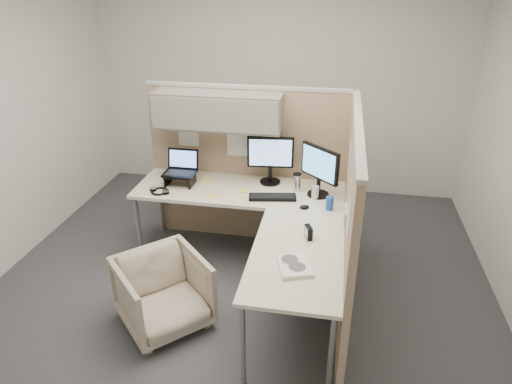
% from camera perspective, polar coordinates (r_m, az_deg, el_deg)
% --- Properties ---
extents(ground, '(4.50, 4.50, 0.00)m').
position_cam_1_polar(ground, '(4.24, -1.98, -11.76)').
color(ground, '#36363B').
rests_on(ground, ground).
extents(partition_back, '(2.00, 0.36, 1.63)m').
position_cam_1_polar(partition_back, '(4.47, -2.66, 6.37)').
color(partition_back, tan).
rests_on(partition_back, ground).
extents(partition_right, '(0.07, 2.03, 1.63)m').
position_cam_1_polar(partition_right, '(3.67, 11.49, -3.56)').
color(partition_right, tan).
rests_on(partition_right, ground).
extents(desk, '(2.00, 1.98, 0.73)m').
position_cam_1_polar(desk, '(3.95, 0.03, -2.93)').
color(desk, beige).
rests_on(desk, ground).
extents(office_chair, '(0.87, 0.87, 0.65)m').
position_cam_1_polar(office_chair, '(3.74, -11.54, -11.89)').
color(office_chair, '#BBA994').
rests_on(office_chair, ground).
extents(monitor_left, '(0.44, 0.20, 0.47)m').
position_cam_1_polar(monitor_left, '(4.34, 1.81, 4.48)').
color(monitor_left, black).
rests_on(monitor_left, desk).
extents(monitor_right, '(0.35, 0.32, 0.47)m').
position_cam_1_polar(monitor_right, '(4.13, 7.95, 3.05)').
color(monitor_right, black).
rests_on(monitor_right, desk).
extents(laptop_station, '(0.30, 0.26, 0.32)m').
position_cam_1_polar(laptop_station, '(4.45, -9.41, 2.53)').
color(laptop_station, black).
rests_on(laptop_station, desk).
extents(keyboard, '(0.44, 0.21, 0.02)m').
position_cam_1_polar(keyboard, '(4.14, 2.07, -0.65)').
color(keyboard, black).
rests_on(keyboard, desk).
extents(mouse, '(0.10, 0.08, 0.03)m').
position_cam_1_polar(mouse, '(3.98, 6.07, -1.87)').
color(mouse, black).
rests_on(mouse, desk).
extents(travel_mug, '(0.08, 0.08, 0.17)m').
position_cam_1_polar(travel_mug, '(4.27, 5.14, 1.24)').
color(travel_mug, silver).
rests_on(travel_mug, desk).
extents(soda_can_green, '(0.07, 0.07, 0.12)m').
position_cam_1_polar(soda_can_green, '(3.97, 9.19, -1.40)').
color(soda_can_green, '#1E3FA5').
rests_on(soda_can_green, desk).
extents(soda_can_silver, '(0.07, 0.07, 0.12)m').
position_cam_1_polar(soda_can_silver, '(4.15, 7.41, -0.04)').
color(soda_can_silver, silver).
rests_on(soda_can_silver, desk).
extents(sticky_note_d, '(0.08, 0.08, 0.01)m').
position_cam_1_polar(sticky_note_d, '(4.27, -1.50, 0.15)').
color(sticky_note_d, yellow).
rests_on(sticky_note_d, desk).
extents(sticky_note_c, '(0.10, 0.10, 0.01)m').
position_cam_1_polar(sticky_note_c, '(4.49, -6.00, 1.35)').
color(sticky_note_c, yellow).
rests_on(sticky_note_c, desk).
extents(sticky_note_a, '(0.09, 0.09, 0.01)m').
position_cam_1_polar(sticky_note_a, '(4.20, -5.31, -0.44)').
color(sticky_note_a, yellow).
rests_on(sticky_note_a, desk).
extents(headphones, '(0.20, 0.20, 0.03)m').
position_cam_1_polar(headphones, '(4.34, -11.97, 0.13)').
color(headphones, black).
rests_on(headphones, desk).
extents(paper_stack, '(0.29, 0.33, 0.03)m').
position_cam_1_polar(paper_stack, '(3.22, 4.83, -9.18)').
color(paper_stack, white).
rests_on(paper_stack, desk).
extents(desk_clock, '(0.07, 0.11, 0.10)m').
position_cam_1_polar(desk_clock, '(3.54, 6.56, -5.03)').
color(desk_clock, black).
rests_on(desk_clock, desk).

